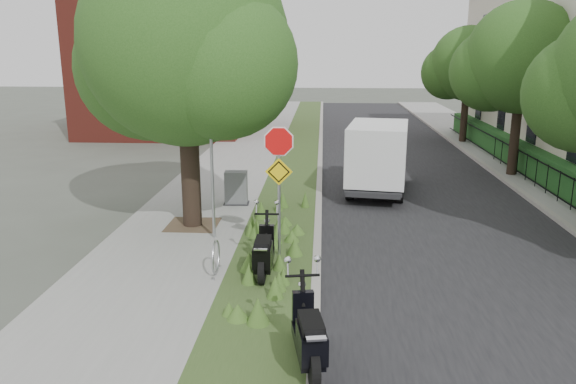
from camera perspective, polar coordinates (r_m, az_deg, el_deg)
name	(u,v)px	position (r m, az deg, el deg)	size (l,w,h in m)	color
ground	(338,271)	(12.96, 5.15, -7.97)	(120.00, 120.00, 0.00)	#4C5147
sidewalk_near	(227,172)	(22.84, -6.22, 2.06)	(3.50, 60.00, 0.12)	gray
verge	(295,173)	(22.54, 0.70, 1.98)	(2.00, 60.00, 0.12)	#364F21
kerb_near	(320,173)	(22.51, 3.24, 1.95)	(0.20, 60.00, 0.13)	#9E9991
road	(408,176)	(22.78, 12.08, 1.65)	(7.00, 60.00, 0.01)	black
kerb_far	(498,175)	(23.55, 20.54, 1.60)	(0.20, 60.00, 0.13)	#9E9991
footpath_far	(542,176)	(24.10, 24.40, 1.49)	(3.20, 60.00, 0.12)	gray
street_tree_main	(183,53)	(15.29, -10.64, 13.73)	(6.21, 5.54, 7.66)	black
bare_post	(212,162)	(14.34, -7.75, 3.01)	(0.08, 0.08, 4.00)	#A5A8AD
bike_hoop	(216,257)	(12.43, -7.35, -6.58)	(0.06, 0.78, 0.77)	#A5A8AD
sign_assembly	(279,165)	(12.87, -0.93, 2.77)	(0.94, 0.08, 3.22)	#A5A8AD
fence_far	(518,160)	(23.65, 22.29, 2.99)	(0.04, 24.00, 1.00)	black
hedge_far	(536,161)	(23.88, 23.88, 2.94)	(1.00, 24.00, 1.10)	#19471B
brick_building	(172,60)	(35.18, -11.73, 13.00)	(9.40, 10.40, 8.30)	maroon
far_tree_b	(520,63)	(23.23, 22.51, 12.00)	(4.83, 4.31, 6.56)	black
far_tree_c	(467,67)	(30.93, 17.70, 11.99)	(4.37, 3.89, 5.93)	black
scooter_near	(264,256)	(12.21, -2.48, -6.56)	(0.39, 1.88, 0.90)	black
scooter_far	(309,342)	(8.89, 2.18, -14.96)	(0.61, 1.93, 0.92)	black
box_truck	(378,154)	(19.70, 9.15, 3.85)	(2.48, 4.85, 2.10)	#262628
utility_cabinet	(236,188)	(17.78, -5.29, 0.37)	(0.81, 0.56, 1.05)	#262628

